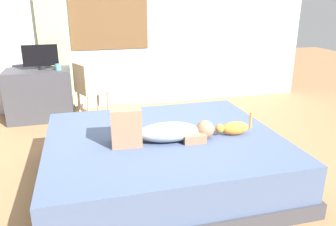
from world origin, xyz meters
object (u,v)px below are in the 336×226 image
(cat, at_px, (233,128))
(person_lying, at_px, (158,130))
(desk, at_px, (40,95))
(chair_by_desk, at_px, (88,88))
(tv_monitor, at_px, (41,57))
(cup, at_px, (58,67))
(bed, at_px, (163,158))

(cat, bearing_deg, person_lying, 177.59)
(person_lying, distance_m, desk, 2.63)
(person_lying, distance_m, cat, 0.73)
(desk, xyz_separation_m, chair_by_desk, (0.68, -0.35, 0.14))
(desk, relative_size, tv_monitor, 1.87)
(cat, relative_size, chair_by_desk, 0.42)
(cat, relative_size, desk, 0.40)
(person_lying, xyz_separation_m, desk, (-1.23, 2.31, -0.21))
(person_lying, height_order, cup, cup)
(cat, height_order, tv_monitor, tv_monitor)
(desk, bearing_deg, cat, -50.11)
(cat, distance_m, tv_monitor, 3.03)
(cat, bearing_deg, bed, 166.83)
(person_lying, bearing_deg, bed, 57.08)
(desk, xyz_separation_m, tv_monitor, (0.07, 0.00, 0.55))
(desk, bearing_deg, person_lying, -61.92)
(desk, bearing_deg, cup, -20.58)
(cup, height_order, chair_by_desk, chair_by_desk)
(bed, relative_size, desk, 2.45)
(bed, bearing_deg, tv_monitor, 119.50)
(bed, distance_m, cat, 0.73)
(bed, height_order, chair_by_desk, chair_by_desk)
(tv_monitor, relative_size, cup, 5.53)
(person_lying, relative_size, desk, 1.05)
(bed, height_order, tv_monitor, tv_monitor)
(cat, distance_m, desk, 3.06)
(tv_monitor, bearing_deg, desk, 180.00)
(desk, bearing_deg, bed, -59.10)
(cup, distance_m, chair_by_desk, 0.53)
(bed, relative_size, tv_monitor, 4.59)
(bed, height_order, cup, cup)
(tv_monitor, height_order, cup, tv_monitor)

